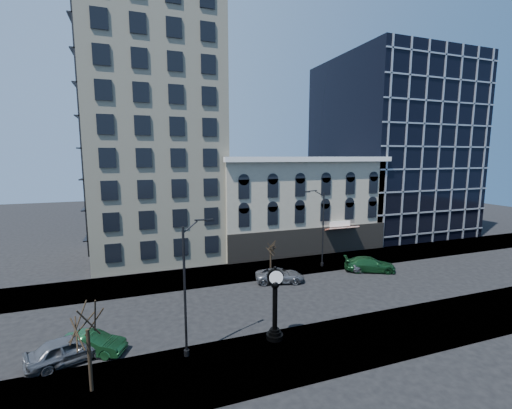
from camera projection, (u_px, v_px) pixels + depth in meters
name	position (u px, v px, depth m)	size (l,w,h in m)	color
ground	(250.00, 304.00, 29.25)	(160.00, 160.00, 0.00)	black
sidewalk_far	(226.00, 274.00, 36.70)	(160.00, 6.00, 0.12)	gray
sidewalk_near	(290.00, 354.00, 21.79)	(160.00, 6.00, 0.12)	gray
cream_tower	(153.00, 101.00, 42.10)	(15.90, 15.40, 42.50)	beige
victorian_row	(295.00, 204.00, 47.24)	(22.60, 11.19, 12.50)	#A49E87
glass_office	(390.00, 148.00, 57.47)	(20.00, 20.15, 28.00)	black
street_clock	(275.00, 306.00, 23.22)	(1.17, 1.17, 5.17)	black
street_lamp_near	(193.00, 252.00, 21.00)	(2.16, 1.04, 8.77)	black
street_lamp_far	(318.00, 208.00, 38.06)	(2.28, 0.70, 8.90)	black
bare_tree_near	(86.00, 316.00, 17.71)	(3.26, 3.26, 5.60)	black
bare_tree_far	(271.00, 244.00, 37.65)	(2.20, 2.20, 3.78)	black
car_near_a	(69.00, 349.00, 20.99)	(1.91, 4.75, 1.62)	#595B60
car_near_b	(92.00, 344.00, 21.84)	(1.44, 4.14, 1.36)	#143F1E
car_far_a	(280.00, 276.00, 34.33)	(2.24, 4.85, 1.35)	#595B60
car_far_b	(370.00, 264.00, 37.54)	(2.20, 5.42, 1.57)	#143F1E
car_far_c	(368.00, 264.00, 37.71)	(1.69, 4.21, 1.43)	#595B60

